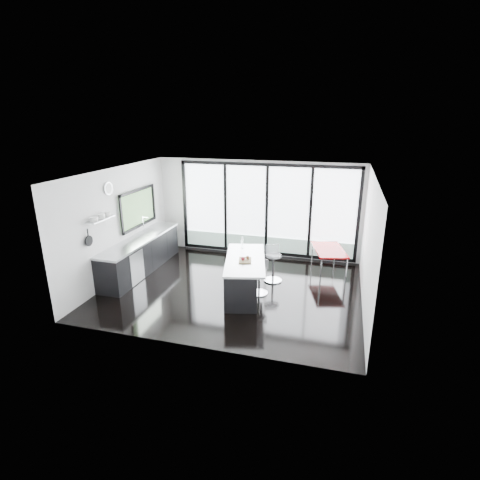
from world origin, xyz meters
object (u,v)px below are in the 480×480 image
(red_table, at_px, (328,261))
(bar_stool_far, at_px, (273,268))
(island, at_px, (242,275))
(bar_stool_near, at_px, (259,281))

(red_table, bearing_deg, bar_stool_far, -146.47)
(bar_stool_far, bearing_deg, island, -147.89)
(bar_stool_near, distance_m, red_table, 2.23)
(bar_stool_near, xyz_separation_m, red_table, (1.49, 1.66, 0.02))
(bar_stool_near, relative_size, bar_stool_far, 0.90)
(island, relative_size, bar_stool_near, 3.50)
(bar_stool_near, bearing_deg, red_table, 63.46)
(bar_stool_near, height_order, bar_stool_far, bar_stool_far)
(island, bearing_deg, red_table, 42.05)
(bar_stool_far, relative_size, red_table, 0.56)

